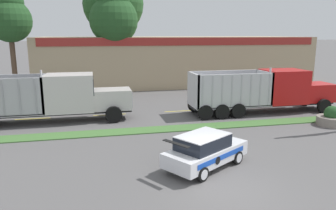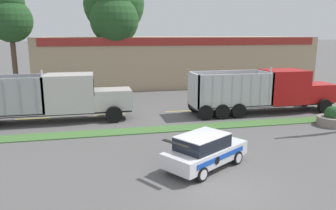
{
  "view_description": "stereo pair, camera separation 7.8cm",
  "coord_description": "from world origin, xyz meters",
  "views": [
    {
      "loc": [
        -4.78,
        -11.15,
        5.89
      ],
      "look_at": [
        -0.58,
        7.47,
        1.75
      ],
      "focal_mm": 35.0,
      "sensor_mm": 36.0,
      "label": 1
    },
    {
      "loc": [
        -4.7,
        -11.17,
        5.89
      ],
      "look_at": [
        -0.58,
        7.47,
        1.75
      ],
      "focal_mm": 35.0,
      "sensor_mm": 36.0,
      "label": 2
    }
  ],
  "objects": [
    {
      "name": "centre_line_6",
      "position": [
        6.98,
        12.93,
        0.0
      ],
      "size": [
        2.4,
        0.14,
        0.01
      ],
      "primitive_type": "cube",
      "color": "yellow",
      "rests_on": "ground_plane"
    },
    {
      "name": "centre_line_5",
      "position": [
        1.58,
        12.93,
        0.0
      ],
      "size": [
        2.4,
        0.14,
        0.01
      ],
      "primitive_type": "cube",
      "color": "yellow",
      "rests_on": "ground_plane"
    },
    {
      "name": "centre_line_4",
      "position": [
        -3.82,
        12.93,
        0.0
      ],
      "size": [
        2.4,
        0.14,
        0.01
      ],
      "primitive_type": "cube",
      "color": "yellow",
      "rests_on": "ground_plane"
    },
    {
      "name": "grass_verge",
      "position": [
        0.0,
        8.24,
        0.03
      ],
      "size": [
        120.0,
        1.38,
        0.06
      ],
      "primitive_type": "cube",
      "color": "#477538",
      "rests_on": "ground_plane"
    },
    {
      "name": "store_building_backdrop",
      "position": [
        4.8,
        28.61,
        2.79
      ],
      "size": [
        31.4,
        12.1,
        5.57
      ],
      "color": "tan",
      "rests_on": "ground_plane"
    },
    {
      "name": "centre_line_3",
      "position": [
        -9.22,
        12.93,
        0.0
      ],
      "size": [
        2.4,
        0.14,
        0.01
      ],
      "primitive_type": "cube",
      "color": "yellow",
      "rests_on": "ground_plane"
    },
    {
      "name": "centre_line_7",
      "position": [
        12.38,
        12.93,
        0.0
      ],
      "size": [
        2.4,
        0.14,
        0.01
      ],
      "primitive_type": "cube",
      "color": "yellow",
      "rests_on": "ground_plane"
    },
    {
      "name": "ground_plane",
      "position": [
        0.0,
        0.0,
        0.0
      ],
      "size": [
        600.0,
        600.0,
        0.0
      ],
      "primitive_type": "plane",
      "color": "#5B5959"
    },
    {
      "name": "dump_truck_mid",
      "position": [
        8.65,
        11.18,
        1.63
      ],
      "size": [
        11.44,
        2.8,
        3.53
      ],
      "color": "black",
      "rests_on": "ground_plane"
    },
    {
      "name": "stone_planter",
      "position": [
        10.32,
        6.82,
        0.46
      ],
      "size": [
        1.86,
        1.86,
        1.3
      ],
      "color": "gray",
      "rests_on": "ground_plane"
    },
    {
      "name": "tree_behind_centre",
      "position": [
        -2.59,
        23.88,
        7.73
      ],
      "size": [
        4.99,
        4.99,
        11.02
      ],
      "color": "brown",
      "rests_on": "ground_plane"
    },
    {
      "name": "rally_car",
      "position": [
        -0.11,
        2.01,
        0.81
      ],
      "size": [
        4.43,
        3.7,
        1.6
      ],
      "color": "white",
      "rests_on": "ground_plane"
    },
    {
      "name": "dump_truck_lead",
      "position": [
        -7.15,
        11.72,
        1.67
      ],
      "size": [
        11.44,
        2.62,
        3.66
      ],
      "color": "black",
      "rests_on": "ground_plane"
    },
    {
      "name": "tree_behind_left",
      "position": [
        -12.3,
        22.89,
        7.48
      ],
      "size": [
        4.06,
        4.06,
        10.18
      ],
      "color": "brown",
      "rests_on": "ground_plane"
    }
  ]
}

